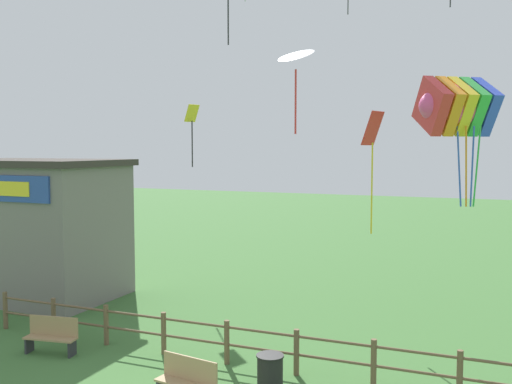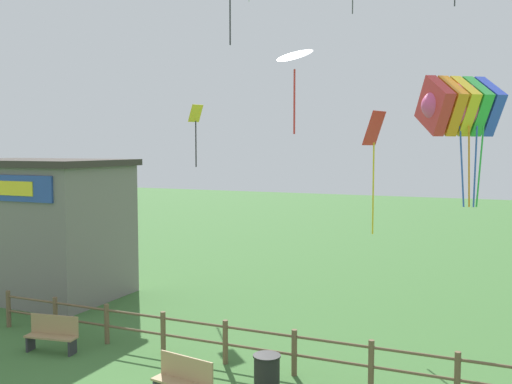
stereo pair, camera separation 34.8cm
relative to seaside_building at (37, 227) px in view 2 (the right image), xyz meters
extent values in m
cylinder|color=brown|center=(2.18, -3.49, -2.05)|extent=(0.14, 0.14, 1.16)
cylinder|color=brown|center=(4.09, -3.49, -2.05)|extent=(0.14, 0.14, 1.16)
cylinder|color=brown|center=(6.01, -3.49, -2.05)|extent=(0.14, 0.14, 1.16)
cylinder|color=brown|center=(7.92, -3.49, -2.05)|extent=(0.14, 0.14, 1.16)
cylinder|color=brown|center=(9.84, -3.49, -2.05)|extent=(0.14, 0.14, 1.16)
cylinder|color=brown|center=(11.75, -3.49, -2.05)|extent=(0.14, 0.14, 1.16)
cylinder|color=brown|center=(13.67, -3.49, -2.05)|extent=(0.14, 0.14, 1.16)
cylinder|color=brown|center=(15.59, -3.49, -2.05)|extent=(0.14, 0.14, 1.16)
cylinder|color=brown|center=(9.84, -3.49, -1.64)|extent=(15.32, 0.07, 0.07)
cylinder|color=brown|center=(9.84, -3.49, -2.10)|extent=(15.32, 0.07, 0.07)
cube|color=slate|center=(0.00, 0.01, -0.14)|extent=(6.45, 4.02, 4.97)
cube|color=#38332D|center=(0.00, 0.01, 2.47)|extent=(6.75, 4.32, 0.24)
cube|color=#9E7F56|center=(9.99, -5.95, -2.18)|extent=(1.52, 0.63, 0.05)
cube|color=#9E7F56|center=(10.02, -5.77, -1.89)|extent=(1.47, 0.27, 0.54)
cube|color=#9E7F56|center=(5.07, -4.70, -2.18)|extent=(1.52, 0.63, 0.05)
cube|color=#9E7F56|center=(5.04, -4.53, -1.89)|extent=(1.46, 0.28, 0.54)
cube|color=#2D2D33|center=(4.42, -4.81, -2.42)|extent=(0.12, 0.36, 0.42)
cube|color=#2D2D33|center=(5.72, -4.60, -2.42)|extent=(0.12, 0.36, 0.42)
cylinder|color=black|center=(11.49, -4.62, -2.22)|extent=(0.60, 0.60, 0.82)
cylinder|color=black|center=(11.49, -4.62, -1.78)|extent=(0.65, 0.65, 0.04)
ellipsoid|color=#E54C8C|center=(14.99, 3.09, 4.38)|extent=(3.24, 3.09, 1.94)
cube|color=red|center=(14.28, 2.58, 4.38)|extent=(1.45, 1.82, 1.98)
cube|color=orange|center=(14.63, 2.84, 4.38)|extent=(1.45, 1.82, 1.98)
cube|color=yellow|center=(14.99, 3.09, 4.38)|extent=(1.45, 1.82, 1.98)
cube|color=green|center=(15.35, 3.35, 4.38)|extent=(1.45, 1.82, 1.98)
cube|color=blue|center=(15.71, 3.61, 4.38)|extent=(1.45, 1.82, 1.98)
cylinder|color=blue|center=(15.14, 2.86, 2.42)|extent=(0.23, 0.40, 2.60)
cylinder|color=orange|center=(15.35, 2.89, 2.42)|extent=(0.12, 0.42, 2.60)
cylinder|color=blue|center=(15.53, 2.93, 2.42)|extent=(0.12, 0.42, 2.60)
cylinder|color=green|center=(15.67, 2.98, 2.42)|extent=(0.23, 0.40, 2.60)
cube|color=yellow|center=(4.82, 3.85, 4.42)|extent=(0.53, 0.63, 0.69)
cylinder|color=black|center=(4.82, 3.85, 3.18)|extent=(0.05, 0.05, 1.88)
cylinder|color=#2D2D33|center=(7.88, 0.84, 7.30)|extent=(0.05, 0.05, 1.70)
cone|color=white|center=(11.38, -2.53, 5.43)|extent=(1.18, 1.14, 0.46)
cylinder|color=red|center=(11.38, -2.53, 4.21)|extent=(0.05, 0.05, 1.66)
cube|color=red|center=(12.67, 1.14, 3.63)|extent=(0.61, 0.87, 1.05)
cylinder|color=yellow|center=(12.67, 1.14, 1.76)|extent=(0.05, 0.05, 2.85)
camera|label=1|loc=(16.10, -16.63, 3.03)|focal=40.00mm
camera|label=2|loc=(16.42, -16.49, 3.03)|focal=40.00mm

